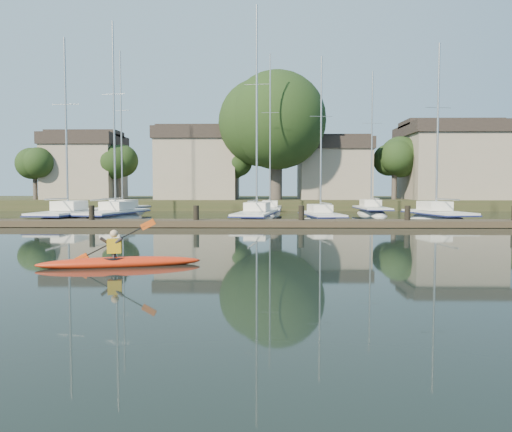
{
  "coord_description": "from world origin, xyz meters",
  "views": [
    {
      "loc": [
        0.95,
        -14.32,
        2.26
      ],
      "look_at": [
        0.61,
        3.8,
        1.2
      ],
      "focal_mm": 35.0,
      "sensor_mm": 36.0,
      "label": 1
    }
  ],
  "objects_px": {
    "sailboat_2": "(256,224)",
    "sailboat_7": "(371,217)",
    "sailboat_0": "(67,225)",
    "sailboat_4": "(437,225)",
    "dock": "(249,223)",
    "sailboat_3": "(321,224)",
    "sailboat_6": "(270,216)",
    "kayak": "(119,260)",
    "sailboat_1": "(114,223)",
    "sailboat_5": "(121,216)"
  },
  "relations": [
    {
      "from": "dock",
      "to": "sailboat_4",
      "type": "bearing_deg",
      "value": 20.44
    },
    {
      "from": "sailboat_5",
      "to": "sailboat_7",
      "type": "height_order",
      "value": "sailboat_5"
    },
    {
      "from": "sailboat_0",
      "to": "sailboat_4",
      "type": "distance_m",
      "value": 24.31
    },
    {
      "from": "kayak",
      "to": "sailboat_5",
      "type": "height_order",
      "value": "sailboat_5"
    },
    {
      "from": "sailboat_1",
      "to": "sailboat_7",
      "type": "height_order",
      "value": "sailboat_1"
    },
    {
      "from": "sailboat_2",
      "to": "sailboat_7",
      "type": "relative_size",
      "value": 1.19
    },
    {
      "from": "sailboat_7",
      "to": "sailboat_1",
      "type": "bearing_deg",
      "value": -158.1
    },
    {
      "from": "sailboat_6",
      "to": "sailboat_0",
      "type": "bearing_deg",
      "value": -141.2
    },
    {
      "from": "dock",
      "to": "sailboat_3",
      "type": "relative_size",
      "value": 2.86
    },
    {
      "from": "dock",
      "to": "sailboat_7",
      "type": "distance_m",
      "value": 16.13
    },
    {
      "from": "sailboat_2",
      "to": "sailboat_3",
      "type": "height_order",
      "value": "sailboat_2"
    },
    {
      "from": "sailboat_7",
      "to": "kayak",
      "type": "bearing_deg",
      "value": -115.14
    },
    {
      "from": "sailboat_3",
      "to": "sailboat_5",
      "type": "bearing_deg",
      "value": 143.72
    },
    {
      "from": "sailboat_4",
      "to": "dock",
      "type": "bearing_deg",
      "value": -168.22
    },
    {
      "from": "sailboat_0",
      "to": "sailboat_4",
      "type": "height_order",
      "value": "sailboat_0"
    },
    {
      "from": "kayak",
      "to": "sailboat_7",
      "type": "height_order",
      "value": "sailboat_7"
    },
    {
      "from": "sailboat_1",
      "to": "sailboat_4",
      "type": "height_order",
      "value": "sailboat_1"
    },
    {
      "from": "sailboat_4",
      "to": "sailboat_5",
      "type": "xyz_separation_m",
      "value": [
        -23.36,
        8.45,
        0.03
      ]
    },
    {
      "from": "sailboat_7",
      "to": "sailboat_3",
      "type": "bearing_deg",
      "value": -120.33
    },
    {
      "from": "sailboat_4",
      "to": "sailboat_6",
      "type": "xyz_separation_m",
      "value": [
        -10.93,
        9.09,
        0.04
      ]
    },
    {
      "from": "dock",
      "to": "sailboat_7",
      "type": "relative_size",
      "value": 2.61
    },
    {
      "from": "sailboat_0",
      "to": "sailboat_3",
      "type": "distance_m",
      "value": 16.64
    },
    {
      "from": "sailboat_1",
      "to": "sailboat_3",
      "type": "distance_m",
      "value": 13.99
    },
    {
      "from": "sailboat_0",
      "to": "sailboat_1",
      "type": "bearing_deg",
      "value": 30.21
    },
    {
      "from": "dock",
      "to": "sailboat_6",
      "type": "height_order",
      "value": "sailboat_6"
    },
    {
      "from": "sailboat_0",
      "to": "sailboat_4",
      "type": "relative_size",
      "value": 1.02
    },
    {
      "from": "sailboat_0",
      "to": "sailboat_3",
      "type": "xyz_separation_m",
      "value": [
        16.64,
        0.33,
        0.04
      ]
    },
    {
      "from": "sailboat_3",
      "to": "sailboat_5",
      "type": "xyz_separation_m",
      "value": [
        -15.7,
        8.78,
        -0.01
      ]
    },
    {
      "from": "sailboat_7",
      "to": "sailboat_2",
      "type": "bearing_deg",
      "value": -137.8
    },
    {
      "from": "kayak",
      "to": "sailboat_5",
      "type": "xyz_separation_m",
      "value": [
        -7.88,
        27.34,
        -0.36
      ]
    },
    {
      "from": "sailboat_6",
      "to": "sailboat_4",
      "type": "bearing_deg",
      "value": -37.02
    },
    {
      "from": "kayak",
      "to": "sailboat_3",
      "type": "bearing_deg",
      "value": 53.54
    },
    {
      "from": "sailboat_5",
      "to": "sailboat_6",
      "type": "bearing_deg",
      "value": 14.77
    },
    {
      "from": "kayak",
      "to": "sailboat_6",
      "type": "relative_size",
      "value": 0.32
    },
    {
      "from": "dock",
      "to": "sailboat_1",
      "type": "relative_size",
      "value": 2.31
    },
    {
      "from": "dock",
      "to": "sailboat_7",
      "type": "height_order",
      "value": "sailboat_7"
    },
    {
      "from": "sailboat_7",
      "to": "sailboat_0",
      "type": "bearing_deg",
      "value": -157.33
    },
    {
      "from": "sailboat_5",
      "to": "sailboat_0",
      "type": "bearing_deg",
      "value": -84.04
    },
    {
      "from": "sailboat_4",
      "to": "sailboat_6",
      "type": "bearing_deg",
      "value": 131.6
    },
    {
      "from": "sailboat_2",
      "to": "sailboat_6",
      "type": "bearing_deg",
      "value": 91.69
    },
    {
      "from": "sailboat_1",
      "to": "sailboat_7",
      "type": "bearing_deg",
      "value": 31.11
    },
    {
      "from": "sailboat_2",
      "to": "sailboat_3",
      "type": "bearing_deg",
      "value": 4.79
    },
    {
      "from": "sailboat_0",
      "to": "kayak",
      "type": "bearing_deg",
      "value": -61.61
    },
    {
      "from": "dock",
      "to": "sailboat_6",
      "type": "relative_size",
      "value": 2.34
    },
    {
      "from": "sailboat_2",
      "to": "sailboat_4",
      "type": "xyz_separation_m",
      "value": [
        11.92,
        0.1,
        -0.02
      ]
    },
    {
      "from": "kayak",
      "to": "sailboat_0",
      "type": "xyz_separation_m",
      "value": [
        -8.82,
        18.23,
        -0.39
      ]
    },
    {
      "from": "sailboat_0",
      "to": "sailboat_3",
      "type": "height_order",
      "value": "sailboat_0"
    },
    {
      "from": "sailboat_0",
      "to": "sailboat_2",
      "type": "xyz_separation_m",
      "value": [
        12.38,
        0.55,
        0.03
      ]
    },
    {
      "from": "sailboat_2",
      "to": "sailboat_0",
      "type": "bearing_deg",
      "value": -169.6
    },
    {
      "from": "sailboat_0",
      "to": "sailboat_5",
      "type": "bearing_deg",
      "value": 86.69
    }
  ]
}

